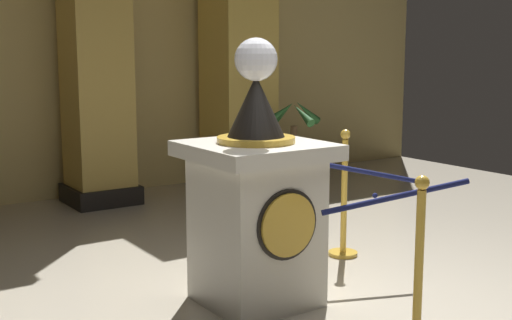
% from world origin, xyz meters
% --- Properties ---
extents(ground_plane, '(10.42, 10.42, 0.00)m').
position_xyz_m(ground_plane, '(0.00, 0.00, 0.00)').
color(ground_plane, '#B2A893').
extents(back_wall, '(10.42, 0.16, 3.79)m').
position_xyz_m(back_wall, '(0.00, 4.43, 1.89)').
color(back_wall, tan).
rests_on(back_wall, ground_plane).
extents(pedestal_clock, '(0.85, 0.85, 1.75)m').
position_xyz_m(pedestal_clock, '(-0.24, 0.43, 0.68)').
color(pedestal_clock, beige).
rests_on(pedestal_clock, ground_plane).
extents(stanchion_near, '(0.24, 0.24, 1.01)m').
position_xyz_m(stanchion_near, '(0.07, -0.70, 0.35)').
color(stanchion_near, gold).
rests_on(stanchion_near, ground_plane).
extents(stanchion_far, '(0.24, 0.24, 1.04)m').
position_xyz_m(stanchion_far, '(0.93, 0.89, 0.37)').
color(stanchion_far, gold).
rests_on(stanchion_far, ground_plane).
extents(velvet_rope, '(1.25, 1.26, 0.22)m').
position_xyz_m(velvet_rope, '(0.50, 0.09, 0.79)').
color(velvet_rope, '#141947').
extents(column_right, '(0.86, 0.86, 3.64)m').
position_xyz_m(column_right, '(1.82, 3.87, 1.81)').
color(column_right, black).
rests_on(column_right, ground_plane).
extents(column_centre_rear, '(0.75, 0.75, 3.64)m').
position_xyz_m(column_centre_rear, '(0.00, 3.87, 1.81)').
color(column_centre_rear, black).
rests_on(column_centre_rear, ground_plane).
extents(potted_palm_right, '(0.79, 0.80, 1.13)m').
position_xyz_m(potted_palm_right, '(2.01, 3.00, 0.30)').
color(potted_palm_right, '#2D2823').
rests_on(potted_palm_right, ground_plane).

